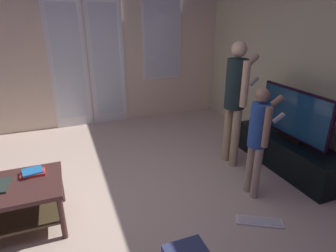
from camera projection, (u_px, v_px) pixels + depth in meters
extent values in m
cube|color=beige|center=(106.00, 212.00, 2.87)|extent=(5.46, 5.33, 0.02)
cube|color=beige|center=(72.00, 48.00, 4.65)|extent=(5.46, 0.06, 2.69)
cube|color=white|center=(69.00, 66.00, 4.69)|extent=(0.62, 0.02, 2.18)
cube|color=silver|center=(68.00, 63.00, 4.66)|extent=(0.46, 0.01, 1.88)
cube|color=white|center=(107.00, 64.00, 4.90)|extent=(0.62, 0.02, 2.18)
cube|color=silver|center=(107.00, 61.00, 4.87)|extent=(0.46, 0.01, 1.88)
cube|color=white|center=(162.00, 40.00, 5.11)|extent=(0.73, 0.02, 1.41)
cube|color=silver|center=(162.00, 40.00, 5.10)|extent=(0.67, 0.01, 1.35)
cube|color=beige|center=(330.00, 63.00, 3.27)|extent=(0.06, 5.33, 2.69)
cube|color=#413420|center=(2.00, 217.00, 2.55)|extent=(1.02, 0.56, 0.02)
cylinder|color=#442624|center=(62.00, 218.00, 2.46)|extent=(0.05, 0.05, 0.42)
cylinder|color=#442624|center=(61.00, 184.00, 2.95)|extent=(0.05, 0.05, 0.42)
cube|color=black|center=(287.00, 153.00, 3.63)|extent=(0.46, 1.52, 0.40)
cube|color=black|center=(290.00, 137.00, 3.54)|extent=(0.08, 0.38, 0.04)
cube|color=black|center=(294.00, 114.00, 3.43)|extent=(0.04, 1.07, 0.60)
cube|color=navy|center=(293.00, 114.00, 3.42)|extent=(0.00, 1.02, 0.55)
cylinder|color=tan|center=(235.00, 138.00, 3.61)|extent=(0.11, 0.11, 0.77)
cylinder|color=tan|center=(228.00, 134.00, 3.75)|extent=(0.11, 0.11, 0.77)
cylinder|color=#1C2C2E|center=(236.00, 84.00, 3.42)|extent=(0.25, 0.25, 0.61)
sphere|color=#DAB090|center=(239.00, 49.00, 3.27)|extent=(0.19, 0.19, 0.19)
cylinder|color=#DAB090|center=(245.00, 84.00, 3.27)|extent=(0.09, 0.09, 0.54)
cylinder|color=#DAB090|center=(242.00, 70.00, 3.60)|extent=(0.47, 0.11, 0.41)
cube|color=white|center=(254.00, 81.00, 3.74)|extent=(0.13, 0.04, 0.11)
cylinder|color=tan|center=(256.00, 173.00, 2.99)|extent=(0.08, 0.08, 0.59)
cylinder|color=tan|center=(250.00, 168.00, 3.10)|extent=(0.08, 0.08, 0.59)
cylinder|color=#284D9F|center=(259.00, 125.00, 2.85)|extent=(0.19, 0.19, 0.46)
sphere|color=#937058|center=(263.00, 95.00, 2.74)|extent=(0.14, 0.14, 0.14)
cylinder|color=#937058|center=(267.00, 128.00, 2.73)|extent=(0.07, 0.07, 0.41)
cylinder|color=#937058|center=(267.00, 109.00, 2.97)|extent=(0.38, 0.09, 0.29)
cube|color=white|center=(279.00, 118.00, 3.06)|extent=(0.13, 0.05, 0.10)
cube|color=white|center=(259.00, 222.00, 2.71)|extent=(0.45, 0.33, 0.02)
cube|color=silver|center=(259.00, 221.00, 2.71)|extent=(0.39, 0.28, 0.00)
cube|color=red|center=(33.00, 173.00, 2.65)|extent=(0.21, 0.13, 0.03)
cube|color=#236AB0|center=(32.00, 171.00, 2.65)|extent=(0.20, 0.18, 0.02)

